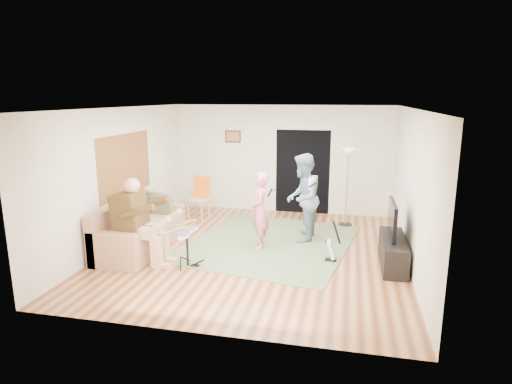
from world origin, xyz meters
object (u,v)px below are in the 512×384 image
at_px(singer, 260,211).
at_px(tv_cabinet, 393,252).
at_px(sofa, 137,233).
at_px(guitar_spare, 332,249).
at_px(drum_kit, 187,251).
at_px(television, 392,219).
at_px(guitarist, 303,198).
at_px(dining_chair, 199,204).
at_px(torchiere_lamp, 347,173).

height_order(singer, tv_cabinet, singer).
relative_size(sofa, guitar_spare, 3.00).
height_order(drum_kit, singer, singer).
bearing_deg(television, singer, 170.62).
distance_m(singer, guitar_spare, 1.56).
bearing_deg(drum_kit, guitarist, 45.28).
xyz_separation_m(guitar_spare, dining_chair, (-3.28, 2.15, 0.14)).
bearing_deg(drum_kit, tv_cabinet, 12.95).
height_order(guitarist, torchiere_lamp, guitarist).
bearing_deg(dining_chair, torchiere_lamp, 11.92).
xyz_separation_m(singer, dining_chair, (-1.87, 1.74, -0.39)).
bearing_deg(television, torchiere_lamp, 109.32).
bearing_deg(television, drum_kit, -166.87).
xyz_separation_m(guitarist, television, (1.66, -1.00, -0.05)).
bearing_deg(guitarist, dining_chair, -110.82).
height_order(singer, torchiere_lamp, torchiere_lamp).
bearing_deg(guitar_spare, singer, 163.72).
bearing_deg(tv_cabinet, sofa, -178.15).
relative_size(guitarist, guitar_spare, 2.38).
xyz_separation_m(guitarist, tv_cabinet, (1.71, -1.00, -0.65)).
distance_m(sofa, television, 4.78).
distance_m(dining_chair, tv_cabinet, 4.84).
xyz_separation_m(tv_cabinet, television, (-0.05, -0.00, 0.60)).
height_order(sofa, guitarist, guitarist).
bearing_deg(drum_kit, guitar_spare, 17.99).
height_order(drum_kit, guitarist, guitarist).
distance_m(drum_kit, guitarist, 2.62).
distance_m(guitar_spare, television, 1.19).
bearing_deg(television, guitar_spare, -179.31).
distance_m(sofa, tv_cabinet, 4.80).
bearing_deg(torchiere_lamp, dining_chair, -177.93).
xyz_separation_m(drum_kit, dining_chair, (-0.84, 2.94, 0.07)).
distance_m(guitarist, torchiere_lamp, 1.56).
distance_m(sofa, guitarist, 3.36).
relative_size(sofa, tv_cabinet, 1.62).
height_order(guitar_spare, dining_chair, dining_chair).
distance_m(drum_kit, guitar_spare, 2.57).
bearing_deg(guitar_spare, dining_chair, 146.75).
xyz_separation_m(sofa, dining_chair, (0.46, 2.29, 0.05)).
bearing_deg(guitar_spare, drum_kit, -162.01).
bearing_deg(singer, dining_chair, -145.21).
relative_size(sofa, singer, 1.51).
xyz_separation_m(torchiere_lamp, dining_chair, (-3.50, -0.13, -0.86)).
bearing_deg(sofa, dining_chair, 78.62).
bearing_deg(television, dining_chair, 153.49).
bearing_deg(drum_kit, sofa, 153.45).
xyz_separation_m(sofa, guitarist, (3.09, 1.16, 0.59)).
xyz_separation_m(drum_kit, torchiere_lamp, (2.66, 3.07, 0.93)).
bearing_deg(torchiere_lamp, guitar_spare, -95.37).
bearing_deg(singer, television, 68.33).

